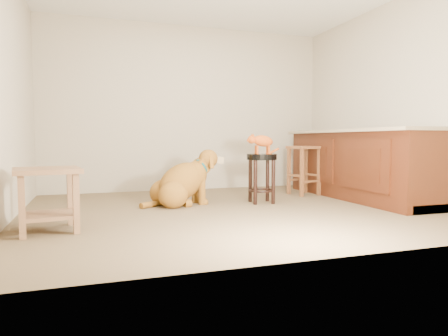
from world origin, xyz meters
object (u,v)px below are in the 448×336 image
object	(u,v)px
padded_stool	(262,168)
side_table	(48,190)
golden_retriever	(182,183)
tabby_kitten	(261,142)
wood_stool	(304,170)

from	to	relation	value
padded_stool	side_table	distance (m)	2.57
golden_retriever	tabby_kitten	size ratio (longest dim) A/B	2.44
wood_stool	side_table	world-z (taller)	wood_stool
side_table	golden_retriever	xyz separation A→B (m)	(1.42, 1.02, -0.10)
tabby_kitten	side_table	bearing A→B (deg)	-153.17
side_table	tabby_kitten	distance (m)	2.59
side_table	golden_retriever	distance (m)	1.75
wood_stool	golden_retriever	distance (m)	1.92
golden_retriever	side_table	bearing A→B (deg)	-157.95
wood_stool	side_table	distance (m)	3.58
padded_stool	side_table	world-z (taller)	padded_stool
tabby_kitten	padded_stool	bearing A→B (deg)	-5.72
tabby_kitten	golden_retriever	bearing A→B (deg)	178.62
wood_stool	golden_retriever	bearing A→B (deg)	-169.21
wood_stool	side_table	size ratio (longest dim) A/B	1.16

